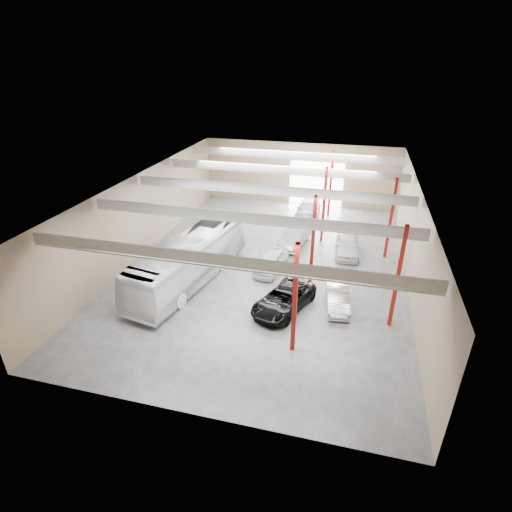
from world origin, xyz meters
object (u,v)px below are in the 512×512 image
at_px(car_row_a, 271,262).
at_px(car_row_c, 308,209).
at_px(car_right_far, 347,245).
at_px(car_row_b, 295,236).
at_px(coach_bus, 190,260).
at_px(black_sedan, 284,299).
at_px(car_right_near, 337,298).

bearing_deg(car_row_a, car_row_c, 91.99).
bearing_deg(car_right_far, car_row_b, 168.08).
relative_size(coach_bus, car_row_c, 2.22).
distance_m(coach_bus, car_row_a, 6.56).
relative_size(car_row_b, car_row_c, 0.85).
bearing_deg(car_right_far, coach_bus, -149.36).
xyz_separation_m(coach_bus, black_sedan, (7.69, -2.03, -1.04)).
bearing_deg(black_sedan, car_right_far, 88.85).
distance_m(car_row_a, car_row_c, 12.86).
relative_size(coach_bus, car_row_b, 2.61).
relative_size(car_right_near, car_right_far, 0.84).
distance_m(car_row_b, car_right_near, 10.34).
bearing_deg(coach_bus, car_right_near, 5.67).
bearing_deg(car_row_c, black_sedan, -88.54).
xyz_separation_m(car_row_b, car_right_near, (4.54, -9.29, -0.14)).
height_order(black_sedan, car_right_near, black_sedan).
bearing_deg(car_row_b, black_sedan, -75.12).
bearing_deg(car_row_c, coach_bus, -114.41).
xyz_separation_m(car_row_a, car_right_near, (5.58, -3.99, -0.09)).
distance_m(coach_bus, car_right_near, 11.31).
relative_size(car_row_c, car_right_near, 1.42).
xyz_separation_m(black_sedan, car_row_c, (-0.77, 18.00, 0.08)).
xyz_separation_m(car_row_c, car_right_far, (4.53, -8.20, -0.01)).
bearing_deg(car_row_b, car_row_c, 97.69).
height_order(black_sedan, car_right_far, car_right_far).
height_order(car_row_a, car_row_b, car_row_b).
distance_m(car_row_b, car_right_far, 4.80).
distance_m(car_row_a, car_row_b, 5.40).
bearing_deg(black_sedan, car_row_b, 115.24).
xyz_separation_m(car_row_a, car_row_b, (1.04, 5.30, 0.05)).
bearing_deg(car_right_far, car_right_near, -95.00).
height_order(car_row_a, car_right_far, car_right_far).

